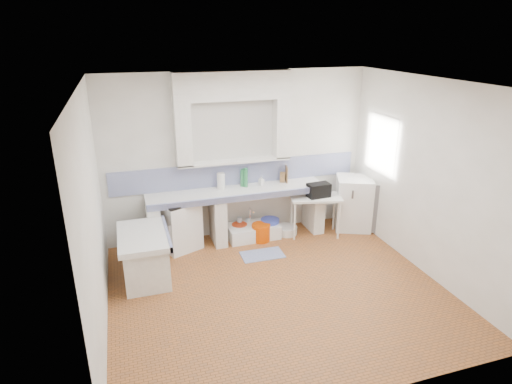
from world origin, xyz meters
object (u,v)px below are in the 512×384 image
object	(u,v)px
stove	(179,225)
sink	(253,232)
side_table	(315,216)
fridge	(353,203)

from	to	relation	value
stove	sink	size ratio (longest dim) A/B	0.91
side_table	sink	bearing A→B (deg)	-176.33
side_table	fridge	xyz separation A→B (m)	(0.78, 0.08, 0.11)
stove	sink	bearing A→B (deg)	-22.92
stove	side_table	distance (m)	2.33
sink	side_table	distance (m)	1.12
sink	side_table	size ratio (longest dim) A/B	1.03
stove	side_table	world-z (taller)	stove
stove	side_table	xyz separation A→B (m)	(2.32, -0.22, -0.04)
sink	fridge	xyz separation A→B (m)	(1.85, -0.13, 0.37)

